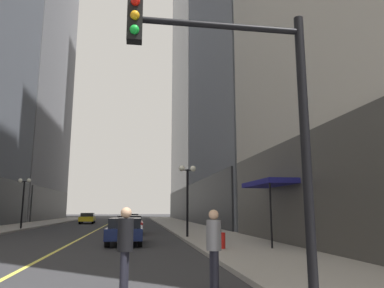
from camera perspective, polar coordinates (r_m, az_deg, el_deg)
name	(u,v)px	position (r m, az deg, el deg)	size (l,w,h in m)	color
ground_plane	(102,227)	(38.48, -13.99, -12.63)	(200.00, 200.00, 0.00)	#2D2D30
sidewalk_left	(16,227)	(40.04, -26.07, -11.69)	(4.50, 78.00, 0.15)	#9E9991
sidewalk_right	(183,226)	(38.65, -1.40, -12.80)	(4.50, 78.00, 0.15)	#9E9991
lane_centre_stripe	(102,227)	(38.48, -13.99, -12.62)	(0.16, 70.00, 0.01)	#E5D64C
building_left_far	(21,31)	(73.67, -25.44, 15.84)	(14.77, 26.00, 66.15)	gray
storefront_awning_right	(269,184)	(17.98, 12.16, -6.17)	(1.60, 4.05, 3.12)	navy
car_navy	(125,230)	(19.33, -10.49, -13.21)	(1.82, 4.51, 1.32)	#141E4C
car_red	(130,224)	(27.22, -9.81, -12.34)	(1.91, 4.77, 1.32)	#B21919
car_grey	(130,220)	(37.28, -9.76, -11.76)	(2.02, 4.37, 1.32)	slate
car_yellow	(88,218)	(48.40, -16.20, -11.14)	(1.96, 4.76, 1.32)	yellow
pedestrian_in_grey_suit	(214,242)	(8.41, 3.48, -15.28)	(0.41, 0.41, 1.75)	black
pedestrian_in_black_coat	(125,242)	(8.12, -10.52, -15.07)	(0.42, 0.42, 1.80)	black
traffic_light_near_right	(250,101)	(6.81, 9.15, 6.80)	(3.43, 0.35, 5.65)	black
street_lamp_left_far	(24,192)	(34.86, -25.08, -6.88)	(1.06, 0.36, 4.43)	black
street_lamp_right_mid	(187,185)	(22.26, -0.73, -6.44)	(1.06, 0.36, 4.43)	black
fire_hydrant_right	(222,242)	(15.61, 4.77, -15.25)	(0.28, 0.28, 0.80)	red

